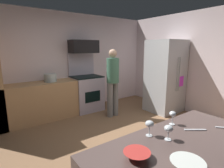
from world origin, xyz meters
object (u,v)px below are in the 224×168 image
Objects in this scene: mixing_bowl_large at (137,155)px; wine_glass_mid at (150,124)px; microwave at (84,47)px; wine_glass_near at (169,129)px; stock_pot at (50,78)px; refrigerator at (165,76)px; person_cook at (113,80)px; mixing_bowl_small at (187,165)px; oven_range at (87,91)px; wine_glass_far at (173,115)px.

wine_glass_mid is (0.33, 0.18, 0.09)m from mixing_bowl_large.
microwave is 4.96× the size of wine_glass_mid.
wine_glass_near is 3.36m from stock_pot.
refrigerator is 2.94m from stock_pot.
person_cook is 7.27× the size of mixing_bowl_small.
person_cook is (-1.38, 0.48, -0.01)m from refrigerator.
oven_range is 0.94× the size of person_cook.
oven_range is at bearing 78.31° from wine_glass_far.
microwave is 5.37× the size of wine_glass_near.
wine_glass_near is (-0.96, -3.44, -0.73)m from microwave.
person_cook is at bearing 57.08° from mixing_bowl_large.
wine_glass_mid is at bearing -119.23° from person_cook.
person_cook is (0.31, -0.80, 0.42)m from oven_range.
wine_glass_far is (-0.97, -2.39, 0.08)m from person_cook.
wine_glass_near reaches higher than mixing_bowl_small.
mixing_bowl_small is 1.66× the size of wine_glass_near.
wine_glass_near is at bearing -105.59° from microwave.
mixing_bowl_small is at bearing -136.85° from wine_glass_far.
oven_range is 3.89m from mixing_bowl_small.
wine_glass_mid is at bearing 28.65° from mixing_bowl_large.
stock_pot is (0.09, 3.22, -0.02)m from wine_glass_mid.
microwave is at bearing 74.41° from wine_glass_near.
person_cook is 2.58m from wine_glass_far.
refrigerator is 3.34m from wine_glass_mid.
person_cook is 2.86m from wine_glass_near.
microwave is at bearing 78.61° from wine_glass_far.
refrigerator is at bearing -25.95° from stock_pot.
wine_glass_mid is 0.38m from wine_glass_far.
wine_glass_far is at bearing -140.98° from refrigerator.
mixing_bowl_large is 0.42m from wine_glass_near.
wine_glass_near is 0.48× the size of stock_pot.
microwave reaches higher than mixing_bowl_large.
oven_range reaches higher than mixing_bowl_small.
microwave reaches higher than wine_glass_mid.
wine_glass_near is 0.93× the size of wine_glass_far.
mixing_bowl_large is 0.89× the size of mixing_bowl_small.
mixing_bowl_large is 1.37× the size of wine_glass_mid.
refrigerator is at bearing -37.18° from oven_range.
wine_glass_near is (-2.65, -2.08, 0.05)m from refrigerator.
stock_pot is at bearing 95.26° from wine_glass_far.
person_cook is at bearing 63.60° from wine_glass_near.
stock_pot is at bearing -175.20° from microwave.
oven_range is 3.53m from wine_glass_near.
wine_glass_mid is at bearing -91.57° from stock_pot.
microwave is at bearing 109.42° from person_cook.
wine_glass_near is at bearing -105.97° from oven_range.
oven_range is at bearing 111.30° from person_cook.
refrigerator is 3.74m from mixing_bowl_small.
person_cook is at bearing 67.90° from wine_glass_far.
mixing_bowl_small is 1.54× the size of wine_glass_mid.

